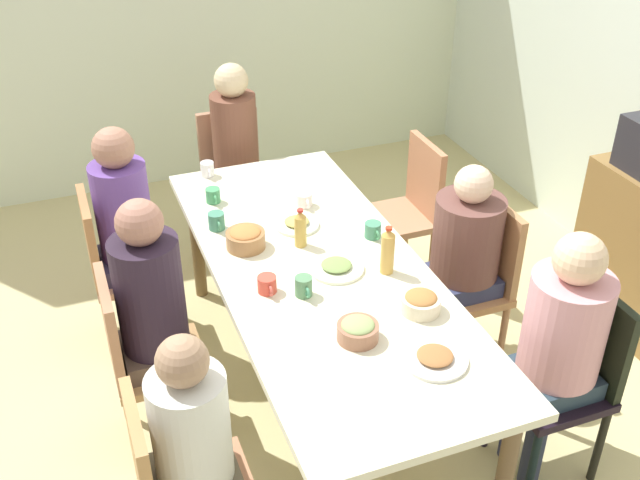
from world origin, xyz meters
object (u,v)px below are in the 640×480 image
(chair_0, at_px, (140,354))
(cup_0, at_px, (304,200))
(bowl_1, at_px, (246,238))
(cup_3, at_px, (213,196))
(plate_2, at_px, (336,267))
(chair_5, at_px, (408,206))
(person_6, at_px, (561,336))
(person_4, at_px, (127,221))
(chair_6, at_px, (570,372))
(chair_3, at_px, (476,276))
(cup_5, at_px, (217,221))
(plate_1, at_px, (435,358))
(plate_0, at_px, (297,224))
(cup_6, at_px, (304,287))
(chair_4, at_px, (115,263))
(person_1, at_px, (236,147))
(cup_1, at_px, (267,285))
(bowl_2, at_px, (421,302))
(person_0, at_px, (154,307))
(person_3, at_px, (464,249))
(chair_1, at_px, (234,174))
(cup_2, at_px, (207,169))
(dining_table, at_px, (320,281))
(bowl_0, at_px, (358,330))
(bottle_0, at_px, (388,251))
(bottle_1, at_px, (300,229))
(cup_4, at_px, (373,230))
(person_2, at_px, (197,445))

(chair_0, xyz_separation_m, cup_0, (-0.57, 0.97, 0.29))
(bowl_1, height_order, cup_3, bowl_1)
(plate_2, bearing_deg, bowl_1, -134.96)
(chair_5, bearing_deg, person_6, -3.34)
(person_6, bearing_deg, person_4, -135.46)
(chair_6, xyz_separation_m, cup_0, (-1.33, -0.72, 0.29))
(chair_3, height_order, person_6, person_6)
(cup_5, bearing_deg, chair_0, -44.44)
(bowl_1, bearing_deg, plate_1, 23.43)
(plate_0, relative_size, cup_5, 1.91)
(cup_6, bearing_deg, chair_0, -103.46)
(plate_2, distance_m, cup_3, 0.89)
(chair_4, bearing_deg, chair_0, 0.00)
(person_1, bearing_deg, cup_1, -10.29)
(chair_0, height_order, cup_3, chair_0)
(chair_3, relative_size, bowl_2, 5.38)
(person_0, xyz_separation_m, cup_5, (-0.50, 0.40, 0.06))
(person_3, bearing_deg, cup_3, -126.19)
(chair_1, distance_m, cup_1, 1.66)
(chair_3, relative_size, cup_2, 8.18)
(dining_table, bearing_deg, chair_3, 90.00)
(bowl_2, xyz_separation_m, cup_0, (-1.01, -0.15, -0.01))
(person_0, distance_m, person_4, 0.76)
(cup_1, distance_m, cup_3, 0.86)
(bowl_0, relative_size, cup_3, 1.51)
(person_6, relative_size, bowl_2, 7.22)
(bowl_0, bearing_deg, cup_2, -172.13)
(bottle_0, bearing_deg, cup_5, -135.65)
(chair_3, height_order, chair_5, same)
(plate_1, xyz_separation_m, bottle_0, (-0.61, 0.08, 0.10))
(bowl_1, distance_m, bottle_1, 0.26)
(dining_table, distance_m, person_3, 0.75)
(chair_5, bearing_deg, bowl_2, -25.04)
(dining_table, bearing_deg, chair_0, -90.00)
(plate_1, height_order, cup_4, cup_4)
(person_1, xyz_separation_m, person_4, (0.67, -0.75, 0.00))
(chair_5, xyz_separation_m, bowl_2, (1.21, -0.56, 0.29))
(person_3, relative_size, plate_2, 4.54)
(cup_3, xyz_separation_m, bottle_1, (0.56, 0.28, 0.05))
(person_3, distance_m, plate_2, 0.69)
(bottle_1, bearing_deg, cup_0, 157.91)
(person_3, bearing_deg, bottle_1, -105.52)
(person_0, height_order, chair_6, person_0)
(bowl_0, relative_size, cup_5, 1.44)
(bottle_0, bearing_deg, chair_5, 147.44)
(person_2, relative_size, cup_4, 10.07)
(chair_4, height_order, person_4, person_4)
(plate_2, height_order, cup_3, cup_3)
(person_4, xyz_separation_m, cup_5, (0.26, 0.40, 0.06))
(chair_3, bearing_deg, plate_1, -41.44)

